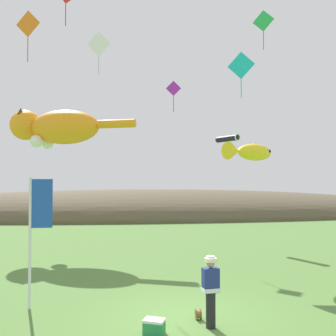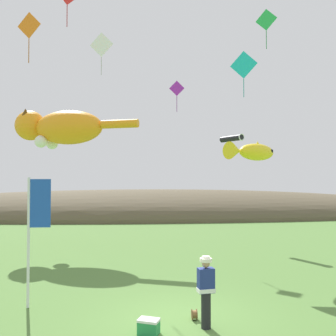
% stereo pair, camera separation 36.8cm
% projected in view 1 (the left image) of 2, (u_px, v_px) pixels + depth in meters
% --- Properties ---
extents(ground_plane, '(120.00, 120.00, 0.00)m').
position_uv_depth(ground_plane, '(184.00, 320.00, 9.81)').
color(ground_plane, '#517A38').
extents(distant_hill_ridge, '(62.28, 15.01, 5.18)m').
position_uv_depth(distant_hill_ridge, '(124.00, 216.00, 37.18)').
color(distant_hill_ridge, brown).
rests_on(distant_hill_ridge, ground).
extents(festival_attendant, '(0.46, 0.32, 1.77)m').
position_uv_depth(festival_attendant, '(211.00, 289.00, 9.30)').
color(festival_attendant, black).
rests_on(festival_attendant, ground).
extents(kite_spool, '(0.14, 0.28, 0.28)m').
position_uv_depth(kite_spool, '(198.00, 314.00, 9.83)').
color(kite_spool, olive).
rests_on(kite_spool, ground).
extents(picnic_cooler, '(0.58, 0.48, 0.36)m').
position_uv_depth(picnic_cooler, '(154.00, 327.00, 8.89)').
color(picnic_cooler, '#268C4C').
rests_on(picnic_cooler, ground).
extents(festival_banner_pole, '(0.66, 0.08, 3.74)m').
position_uv_depth(festival_banner_pole, '(36.00, 223.00, 10.71)').
color(festival_banner_pole, silver).
rests_on(festival_banner_pole, ground).
extents(kite_giant_cat, '(7.10, 3.24, 2.23)m').
position_uv_depth(kite_giant_cat, '(56.00, 128.00, 20.81)').
color(kite_giant_cat, orange).
extents(kite_fish_windsock, '(2.76, 2.15, 0.86)m').
position_uv_depth(kite_fish_windsock, '(250.00, 152.00, 16.32)').
color(kite_fish_windsock, yellow).
extents(kite_tube_streamer, '(1.20, 1.81, 0.44)m').
position_uv_depth(kite_tube_streamer, '(228.00, 139.00, 22.91)').
color(kite_tube_streamer, black).
extents(kite_diamond_orange, '(0.93, 0.36, 1.89)m').
position_uv_depth(kite_diamond_orange, '(28.00, 24.00, 13.55)').
color(kite_diamond_orange, orange).
extents(kite_diamond_teal, '(1.17, 0.67, 2.24)m').
position_uv_depth(kite_diamond_teal, '(241.00, 66.00, 18.07)').
color(kite_diamond_teal, '#19BFBF').
extents(kite_diamond_green, '(0.89, 0.61, 1.96)m').
position_uv_depth(kite_diamond_green, '(263.00, 21.00, 18.25)').
color(kite_diamond_green, green).
extents(kite_diamond_white, '(1.18, 0.38, 2.13)m').
position_uv_depth(kite_diamond_white, '(99.00, 44.00, 18.43)').
color(kite_diamond_white, white).
extents(kite_diamond_violet, '(0.86, 0.12, 1.76)m').
position_uv_depth(kite_diamond_violet, '(174.00, 89.00, 21.09)').
color(kite_diamond_violet, purple).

